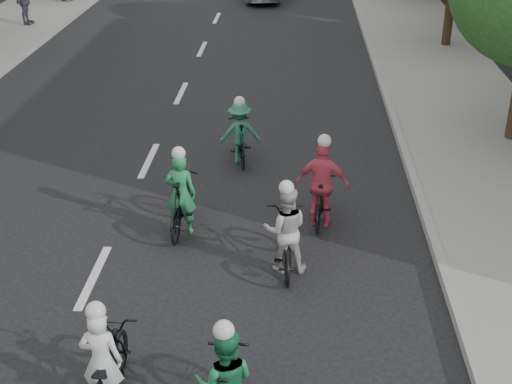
# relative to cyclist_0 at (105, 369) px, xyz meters

# --- Properties ---
(ground) EXTENTS (120.00, 120.00, 0.00)m
(ground) POSITION_rel_cyclist_0_xyz_m (-1.00, 3.00, -0.56)
(ground) COLOR black
(ground) RESTS_ON ground
(sidewalk_right) EXTENTS (4.00, 80.00, 0.15)m
(sidewalk_right) POSITION_rel_cyclist_0_xyz_m (7.00, 13.00, -0.49)
(sidewalk_right) COLOR gray
(sidewalk_right) RESTS_ON ground
(curb_right) EXTENTS (0.18, 80.00, 0.18)m
(curb_right) POSITION_rel_cyclist_0_xyz_m (5.05, 13.00, -0.47)
(curb_right) COLOR #999993
(curb_right) RESTS_ON ground
(cyclist_0) EXTENTS (0.73, 1.92, 1.67)m
(cyclist_0) POSITION_rel_cyclist_0_xyz_m (0.00, 0.00, 0.00)
(cyclist_0) COLOR black
(cyclist_0) RESTS_ON ground
(cyclist_1) EXTENTS (1.03, 1.74, 1.62)m
(cyclist_1) POSITION_rel_cyclist_0_xyz_m (1.16, 8.08, 0.07)
(cyclist_1) COLOR black
(cyclist_1) RESTS_ON ground
(cyclist_3) EXTENTS (0.80, 1.89, 1.73)m
(cyclist_3) POSITION_rel_cyclist_0_xyz_m (2.30, 3.52, 0.05)
(cyclist_3) COLOR black
(cyclist_3) RESTS_ON ground
(cyclist_4) EXTENTS (1.07, 1.61, 1.89)m
(cyclist_4) POSITION_rel_cyclist_0_xyz_m (2.97, 5.18, 0.14)
(cyclist_4) COLOR black
(cyclist_4) RESTS_ON ground
(cyclist_5) EXTENTS (0.66, 1.89, 1.77)m
(cyclist_5) POSITION_rel_cyclist_0_xyz_m (0.30, 4.76, 0.07)
(cyclist_5) COLOR black
(cyclist_5) RESTS_ON ground
(spectator_1) EXTENTS (0.59, 1.17, 1.92)m
(spectator_1) POSITION_rel_cyclist_0_xyz_m (-8.40, 20.83, 0.55)
(spectator_1) COLOR #545361
(spectator_1) RESTS_ON sidewalk_left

